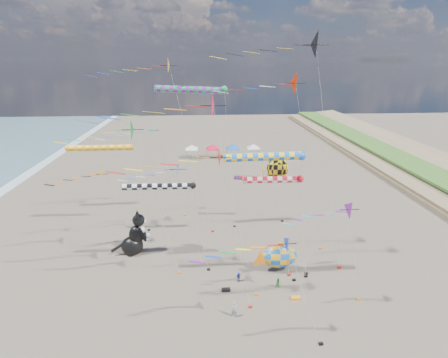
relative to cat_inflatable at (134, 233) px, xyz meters
The scene contains 29 objects.
ground 20.44m from the cat_inflatable, 53.19° to the right, with size 260.00×260.00×0.00m, color #4F463A.
delta_kite_0 29.51m from the cat_inflatable, 14.12° to the right, with size 12.98×2.89×25.54m.
delta_kite_1 10.46m from the cat_inflatable, 29.23° to the right, with size 8.57×2.01×12.84m.
delta_kite_2 21.28m from the cat_inflatable, 52.57° to the right, with size 13.25×2.32×20.40m.
delta_kite_3 22.25m from the cat_inflatable, 48.36° to the right, with size 9.37×1.61×10.06m.
delta_kite_4 17.14m from the cat_inflatable, 47.24° to the right, with size 12.79×2.09×15.89m.
delta_kite_5 24.10m from the cat_inflatable, 27.51° to the right, with size 8.27×1.90×11.38m.
delta_kite_6 8.08m from the cat_inflatable, 147.54° to the left, with size 9.06×1.86×10.69m.
delta_kite_7 14.26m from the cat_inflatable, 73.80° to the right, with size 10.87×2.37×17.52m.
delta_kite_8 14.55m from the cat_inflatable, 85.49° to the left, with size 11.09×1.77×13.95m.
delta_kite_9 25.74m from the cat_inflatable, ahead, with size 13.28×2.69×21.74m.
delta_kite_10 20.05m from the cat_inflatable, 50.90° to the left, with size 14.06×2.21×23.19m.
windsock_0 9.65m from the cat_inflatable, 46.23° to the right, with size 8.95×0.71×10.64m.
windsock_1 18.25m from the cat_inflatable, 24.97° to the left, with size 7.41×0.66×7.21m.
windsock_2 18.88m from the cat_inflatable, 20.46° to the right, with size 7.48×0.74×11.66m.
windsock_3 11.79m from the cat_inflatable, 126.03° to the left, with size 9.86×0.77×12.38m.
windsock_4 19.11m from the cat_inflatable, 39.67° to the left, with size 10.33×0.88×19.61m.
windsock_5 19.51m from the cat_inflatable, 23.46° to the right, with size 9.26×0.84×14.23m.
angelfish_kite 19.09m from the cat_inflatable, 17.43° to the right, with size 3.74×3.02×13.38m.
cat_inflatable is the anchor object (origin of this frame).
fish_inflatable 17.54m from the cat_inflatable, 16.64° to the right, with size 5.55×2.70×3.96m.
person_adult 16.59m from the cat_inflatable, 47.42° to the right, with size 0.58×0.38×1.58m, color #96979D.
child_green 18.21m from the cat_inflatable, 26.61° to the right, with size 0.56×0.44×1.15m, color #186E24.
child_blue 14.03m from the cat_inflatable, 28.94° to the right, with size 0.67×0.28×1.14m, color #2326AC.
kite_bag_0 20.37m from the cat_inflatable, 29.98° to the right, with size 0.90×0.44×0.30m, color orange.
kite_bag_1 19.20m from the cat_inflatable, ahead, with size 0.90×0.44×0.30m, color blue.
kite_bag_2 13.76m from the cat_inflatable, 37.90° to the right, with size 0.90×0.44×0.30m, color black.
tent_row 45.86m from the cat_inflatable, 72.70° to the left, with size 19.20×4.20×3.80m.
parked_car 51.85m from the cat_inflatable, 53.75° to the left, with size 1.33×3.30×1.12m, color #26262D.
Camera 1 is at (-3.73, -22.40, 22.64)m, focal length 28.00 mm.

